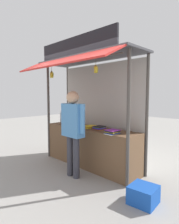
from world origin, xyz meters
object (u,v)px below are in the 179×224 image
(banana_bunch_inner_left, at_px, (52,75))
(vendor_person, at_px, (73,126))
(magazine_stack_right, at_px, (112,132))
(water_bottle_center, at_px, (78,120))
(plastic_crate, at_px, (143,195))
(banana_bunch_rightmost, at_px, (96,70))
(magazine_stack_mid_right, at_px, (90,127))
(water_bottle_far_left, at_px, (61,117))
(water_bottle_mid_left, at_px, (66,118))
(magazine_stack_back_right, at_px, (99,128))

(banana_bunch_inner_left, distance_m, vendor_person, 1.53)
(magazine_stack_right, bearing_deg, banana_bunch_inner_left, -174.01)
(water_bottle_center, height_order, plastic_crate, water_bottle_center)
(banana_bunch_rightmost, relative_size, banana_bunch_inner_left, 0.99)
(magazine_stack_right, xyz_separation_m, magazine_stack_mid_right, (-0.79, 0.21, -0.02))
(banana_bunch_rightmost, bearing_deg, magazine_stack_mid_right, 144.23)
(magazine_stack_right, height_order, banana_bunch_inner_left, banana_bunch_inner_left)
(water_bottle_far_left, height_order, vendor_person, vendor_person)
(magazine_stack_mid_right, xyz_separation_m, plastic_crate, (1.63, -0.53, -0.75))
(banana_bunch_rightmost, height_order, plastic_crate, banana_bunch_rightmost)
(magazine_stack_mid_right, xyz_separation_m, vendor_person, (0.19, -0.65, 0.12))
(water_bottle_mid_left, distance_m, magazine_stack_back_right, 1.33)
(magazine_stack_right, bearing_deg, plastic_crate, -21.21)
(water_bottle_mid_left, relative_size, plastic_crate, 0.66)
(magazine_stack_right, distance_m, banana_bunch_rightmost, 1.19)
(water_bottle_mid_left, xyz_separation_m, banana_bunch_inner_left, (0.15, -0.53, 1.08))
(magazine_stack_mid_right, bearing_deg, water_bottle_center, 166.62)
(water_bottle_far_left, xyz_separation_m, magazine_stack_right, (1.91, -0.27, -0.10))
(magazine_stack_right, relative_size, plastic_crate, 0.72)
(magazine_stack_back_right, xyz_separation_m, banana_bunch_rightmost, (0.25, -0.38, 1.15))
(water_bottle_mid_left, relative_size, water_bottle_far_left, 0.83)
(magazine_stack_right, height_order, magazine_stack_back_right, magazine_stack_right)
(banana_bunch_rightmost, bearing_deg, water_bottle_mid_left, 161.14)
(water_bottle_mid_left, height_order, water_bottle_center, same)
(water_bottle_far_left, height_order, magazine_stack_right, water_bottle_far_left)
(banana_bunch_rightmost, height_order, vendor_person, banana_bunch_rightmost)
(magazine_stack_right, bearing_deg, water_bottle_mid_left, 168.88)
(magazine_stack_back_right, relative_size, banana_bunch_inner_left, 0.97)
(water_bottle_center, distance_m, banana_bunch_rightmost, 1.62)
(magazine_stack_mid_right, relative_size, magazine_stack_back_right, 1.17)
(banana_bunch_rightmost, distance_m, vendor_person, 1.14)
(water_bottle_mid_left, bearing_deg, banana_bunch_inner_left, -74.74)
(vendor_person, bearing_deg, banana_bunch_inner_left, 166.95)
(banana_bunch_inner_left, bearing_deg, magazine_stack_back_right, 18.11)
(water_bottle_center, bearing_deg, plastic_crate, -16.92)
(magazine_stack_mid_right, bearing_deg, magazine_stack_back_right, 0.01)
(water_bottle_mid_left, distance_m, banana_bunch_rightmost, 1.97)
(water_bottle_center, distance_m, banana_bunch_inner_left, 1.24)
(banana_bunch_inner_left, bearing_deg, water_bottle_center, 57.38)
(magazine_stack_mid_right, xyz_separation_m, banana_bunch_inner_left, (-0.89, -0.38, 1.17))
(banana_bunch_inner_left, relative_size, plastic_crate, 0.72)
(plastic_crate, bearing_deg, banana_bunch_inner_left, 176.61)
(banana_bunch_rightmost, height_order, banana_bunch_inner_left, same)
(water_bottle_far_left, relative_size, magazine_stack_right, 1.10)
(water_bottle_far_left, relative_size, plastic_crate, 0.79)
(magazine_stack_right, relative_size, banana_bunch_inner_left, 0.99)
(banana_bunch_inner_left, height_order, plastic_crate, banana_bunch_inner_left)
(water_bottle_mid_left, relative_size, vendor_person, 0.15)
(magazine_stack_mid_right, bearing_deg, water_bottle_far_left, 176.90)
(banana_bunch_inner_left, bearing_deg, magazine_stack_right, 5.99)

